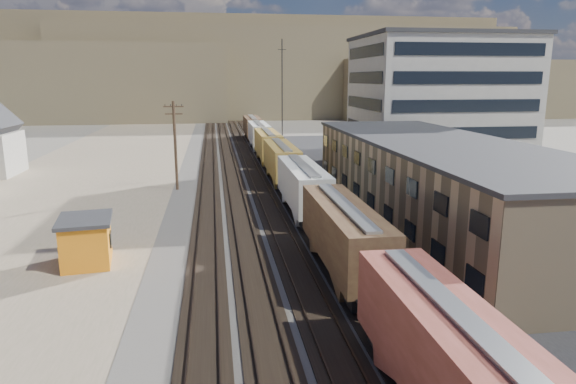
{
  "coord_description": "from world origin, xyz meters",
  "views": [
    {
      "loc": [
        -4.24,
        -16.32,
        12.44
      ],
      "look_at": [
        1.88,
        25.74,
        3.0
      ],
      "focal_mm": 32.0,
      "sensor_mm": 36.0,
      "label": 1
    }
  ],
  "objects": [
    {
      "name": "ballast_bed",
      "position": [
        0.0,
        50.0,
        0.03
      ],
      "size": [
        18.0,
        200.0,
        0.06
      ],
      "primitive_type": "cube",
      "color": "#4C4742",
      "rests_on": "ground"
    },
    {
      "name": "dirt_yard",
      "position": [
        -20.0,
        40.0,
        0.01
      ],
      "size": [
        24.0,
        180.0,
        0.03
      ],
      "primitive_type": "cube",
      "color": "#827559",
      "rests_on": "ground"
    },
    {
      "name": "asphalt_lot",
      "position": [
        22.0,
        35.0,
        0.02
      ],
      "size": [
        26.0,
        120.0,
        0.04
      ],
      "primitive_type": "cube",
      "color": "#232326",
      "rests_on": "ground"
    },
    {
      "name": "rail_tracks",
      "position": [
        -0.55,
        50.0,
        0.11
      ],
      "size": [
        11.4,
        200.0,
        0.24
      ],
      "color": "black",
      "rests_on": "ground"
    },
    {
      "name": "freight_train",
      "position": [
        3.8,
        36.95,
        2.79
      ],
      "size": [
        3.0,
        119.74,
        4.46
      ],
      "color": "black",
      "rests_on": "ground"
    },
    {
      "name": "warehouse",
      "position": [
        14.98,
        25.0,
        3.65
      ],
      "size": [
        12.4,
        40.4,
        7.25
      ],
      "color": "tan",
      "rests_on": "ground"
    },
    {
      "name": "office_tower",
      "position": [
        27.95,
        54.95,
        9.26
      ],
      "size": [
        22.6,
        18.6,
        18.45
      ],
      "color": "#9E998E",
      "rests_on": "ground"
    },
    {
      "name": "utility_pole_north",
      "position": [
        -8.5,
        42.0,
        5.3
      ],
      "size": [
        2.2,
        0.32,
        10.0
      ],
      "color": "#382619",
      "rests_on": "ground"
    },
    {
      "name": "radio_mast",
      "position": [
        6.0,
        60.0,
        9.12
      ],
      "size": [
        1.2,
        0.16,
        18.0
      ],
      "color": "black",
      "rests_on": "ground"
    },
    {
      "name": "hills_north",
      "position": [
        0.17,
        167.92,
        14.1
      ],
      "size": [
        265.0,
        80.0,
        32.0
      ],
      "color": "brown",
      "rests_on": "ground"
    },
    {
      "name": "maintenance_shed",
      "position": [
        -13.02,
        18.58,
        1.67
      ],
      "size": [
        4.03,
        4.89,
        3.27
      ],
      "color": "orange",
      "rests_on": "ground"
    },
    {
      "name": "parked_car_blue",
      "position": [
        20.43,
        54.91,
        0.76
      ],
      "size": [
        4.12,
        5.99,
        1.52
      ],
      "primitive_type": "imported",
      "rotation": [
        0.0,
        0.0,
        0.32
      ],
      "color": "navy",
      "rests_on": "ground"
    },
    {
      "name": "parked_car_far",
      "position": [
        29.41,
        38.08,
        0.82
      ],
      "size": [
        2.51,
        5.0,
        1.63
      ],
      "primitive_type": "imported",
      "rotation": [
        0.0,
        0.0,
        -0.13
      ],
      "color": "white",
      "rests_on": "ground"
    }
  ]
}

